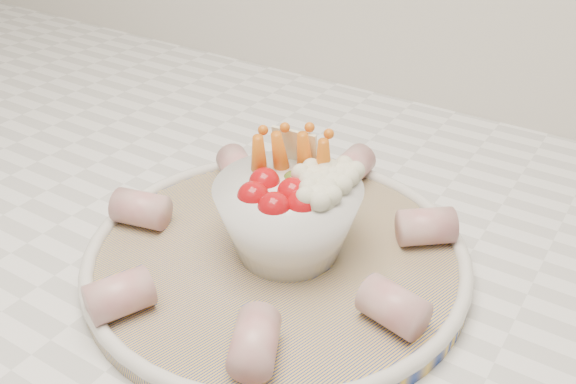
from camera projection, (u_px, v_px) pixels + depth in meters
The scene contains 3 objects.
serving_platter at pixel (277, 256), 0.54m from camera, with size 0.40×0.40×0.02m.
veggie_bowl at pixel (291, 212), 0.52m from camera, with size 0.12×0.12×0.10m.
cured_meat_rolls at pixel (276, 236), 0.53m from camera, with size 0.29×0.31×0.03m.
Camera 1 is at (0.16, 1.02, 1.27)m, focal length 40.00 mm.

